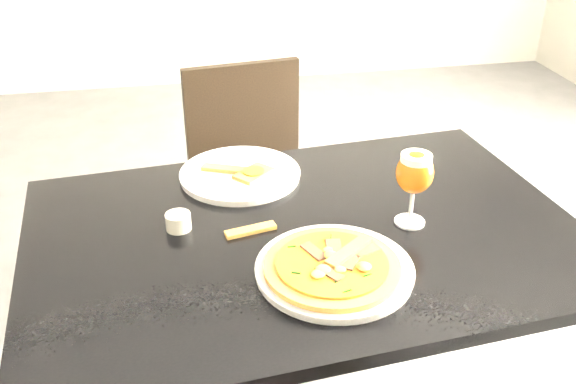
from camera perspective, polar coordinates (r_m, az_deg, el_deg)
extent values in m
cube|color=black|center=(1.41, 1.57, -3.88)|extent=(1.26, 0.90, 0.03)
cylinder|color=black|center=(1.87, -18.15, -10.31)|extent=(0.05, 0.05, 0.72)
cylinder|color=black|center=(2.07, 13.07, -5.31)|extent=(0.05, 0.05, 0.72)
cube|color=black|center=(2.10, -2.51, -1.68)|extent=(0.45, 0.45, 0.04)
cylinder|color=black|center=(2.06, -5.48, -10.00)|extent=(0.03, 0.03, 0.41)
cylinder|color=black|center=(2.14, 3.09, -8.27)|extent=(0.03, 0.03, 0.41)
cylinder|color=black|center=(2.32, -7.40, -5.13)|extent=(0.03, 0.03, 0.41)
cylinder|color=black|center=(2.39, 0.26, -3.77)|extent=(0.03, 0.03, 0.41)
cube|color=black|center=(2.14, -4.03, 6.20)|extent=(0.38, 0.08, 0.40)
cylinder|color=white|center=(1.27, 4.14, -6.93)|extent=(0.37, 0.37, 0.02)
cylinder|color=#9C5F25|center=(1.25, 3.93, -6.65)|extent=(0.27, 0.27, 0.01)
cylinder|color=#C94D10|center=(1.25, 3.94, -6.33)|extent=(0.22, 0.22, 0.01)
cube|color=#523823|center=(1.25, 5.22, -6.00)|extent=(0.05, 0.03, 0.00)
cube|color=#523823|center=(1.29, 4.08, -4.93)|extent=(0.04, 0.06, 0.00)
cube|color=#523823|center=(1.27, 1.13, -5.43)|extent=(0.06, 0.05, 0.00)
cube|color=#523823|center=(1.23, 3.09, -6.73)|extent=(0.06, 0.05, 0.00)
cube|color=#523823|center=(1.22, 5.16, -7.29)|extent=(0.04, 0.06, 0.00)
ellipsoid|color=gold|center=(1.26, 4.59, -5.74)|extent=(0.02, 0.02, 0.01)
ellipsoid|color=gold|center=(1.30, 3.29, -4.39)|extent=(0.02, 0.02, 0.01)
ellipsoid|color=gold|center=(1.25, 3.11, -5.89)|extent=(0.02, 0.02, 0.01)
ellipsoid|color=gold|center=(1.21, 1.62, -7.24)|extent=(0.02, 0.02, 0.01)
ellipsoid|color=gold|center=(1.23, 4.15, -6.57)|extent=(0.02, 0.02, 0.01)
ellipsoid|color=gold|center=(1.23, 6.94, -6.66)|extent=(0.02, 0.02, 0.01)
cube|color=#14480C|center=(1.26, 4.02, -5.82)|extent=(0.01, 0.02, 0.00)
cube|color=#14480C|center=(1.28, 3.11, -5.17)|extent=(0.01, 0.02, 0.00)
cube|color=#14480C|center=(1.28, 1.20, -5.14)|extent=(0.01, 0.01, 0.00)
cube|color=#14480C|center=(1.25, 2.62, -6.17)|extent=(0.02, 0.01, 0.00)
cube|color=#14480C|center=(1.22, 1.70, -6.99)|extent=(0.02, 0.01, 0.00)
cube|color=#14480C|center=(1.24, 3.68, -6.54)|extent=(0.01, 0.02, 0.00)
cube|color=#14480C|center=(1.21, 4.28, -7.36)|extent=(0.00, 0.02, 0.00)
cube|color=#14480C|center=(1.21, 6.25, -7.71)|extent=(0.01, 0.02, 0.00)
cube|color=#14480C|center=(1.24, 5.23, -6.42)|extent=(0.02, 0.01, 0.00)
cube|color=#14480C|center=(1.26, 6.43, -5.80)|extent=(0.02, 0.00, 0.00)
cube|color=#14480C|center=(1.26, 4.36, -5.91)|extent=(0.02, 0.01, 0.00)
cube|color=#9C5F25|center=(1.28, 4.87, -5.07)|extent=(0.11, 0.10, 0.01)
cylinder|color=white|center=(1.62, -4.28, 1.58)|extent=(0.33, 0.33, 0.02)
cube|color=#9C5F25|center=(1.62, -5.64, 2.06)|extent=(0.12, 0.07, 0.01)
cube|color=#9C5F25|center=(1.59, -3.08, 1.65)|extent=(0.11, 0.11, 0.01)
cylinder|color=#C94D10|center=(1.59, -3.09, 1.87)|extent=(0.05, 0.05, 0.00)
cube|color=#9C5F25|center=(1.40, -3.34, -3.39)|extent=(0.12, 0.05, 0.01)
cylinder|color=#B7B4A4|center=(1.42, -9.72, -2.60)|extent=(0.06, 0.06, 0.04)
cylinder|color=gold|center=(1.41, -9.76, -2.15)|extent=(0.05, 0.05, 0.01)
cylinder|color=silver|center=(1.45, 10.75, -2.60)|extent=(0.07, 0.07, 0.00)
cylinder|color=silver|center=(1.43, 10.89, -1.27)|extent=(0.01, 0.01, 0.07)
ellipsoid|color=#8D470D|center=(1.39, 11.21, 1.69)|extent=(0.08, 0.08, 0.09)
cylinder|color=white|center=(1.38, 11.35, 2.99)|extent=(0.07, 0.07, 0.02)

